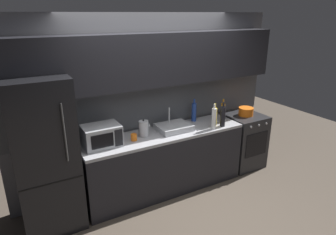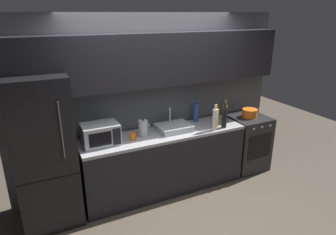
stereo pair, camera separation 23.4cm
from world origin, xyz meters
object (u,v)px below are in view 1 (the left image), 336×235
oven_range (243,140)px  microwave (102,136)px  wine_bottle_blue (194,112)px  cooking_pot (246,111)px  kettle (144,129)px  wine_bottle_yellow (214,117)px  wine_bottle_dark (223,116)px  wine_bottle_white (214,118)px  refrigerator (45,156)px  wine_bottle_amber (223,112)px  mug_orange (134,137)px

oven_range → microwave: size_ratio=1.96×
wine_bottle_blue → cooking_pot: bearing=-12.7°
kettle → wine_bottle_yellow: size_ratio=0.71×
wine_bottle_dark → wine_bottle_white: bearing=-174.3°
wine_bottle_white → wine_bottle_yellow: bearing=47.8°
microwave → wine_bottle_blue: bearing=6.9°
wine_bottle_yellow → oven_range: bearing=9.0°
kettle → microwave: bearing=-179.0°
refrigerator → wine_bottle_yellow: size_ratio=5.45×
wine_bottle_white → wine_bottle_amber: size_ratio=1.09×
kettle → cooking_pot: size_ratio=1.01×
wine_bottle_yellow → cooking_pot: (0.74, 0.12, -0.08)m
wine_bottle_white → mug_orange: bearing=171.1°
oven_range → wine_bottle_amber: wine_bottle_amber is taller
oven_range → wine_bottle_yellow: wine_bottle_yellow is taller
wine_bottle_dark → wine_bottle_blue: bearing=121.1°
microwave → wine_bottle_amber: 1.93m
oven_range → wine_bottle_amber: bearing=179.9°
mug_orange → wine_bottle_yellow: bearing=-3.8°
oven_range → wine_bottle_amber: (-0.48, 0.00, 0.59)m
wine_bottle_dark → wine_bottle_yellow: bearing=138.4°
wine_bottle_yellow → mug_orange: wine_bottle_yellow is taller
wine_bottle_yellow → wine_bottle_white: (-0.09, -0.10, 0.02)m
wine_bottle_amber → cooking_pot: 0.50m
cooking_pot → wine_bottle_white: bearing=-165.4°
refrigerator → wine_bottle_dark: (2.45, -0.20, 0.13)m
kettle → mug_orange: size_ratio=2.75×
refrigerator → wine_bottle_blue: size_ratio=5.25×
wine_bottle_blue → cooking_pot: (0.89, -0.20, -0.08)m
oven_range → microwave: microwave is taller
oven_range → wine_bottle_amber: size_ratio=2.62×
microwave → kettle: size_ratio=1.89×
kettle → wine_bottle_amber: wine_bottle_amber is taller
wine_bottle_yellow → kettle: bearing=172.3°
oven_range → wine_bottle_blue: 1.09m
wine_bottle_blue → wine_bottle_white: bearing=-81.8°
wine_bottle_yellow → wine_bottle_amber: bearing=24.9°
oven_range → wine_bottle_dark: 0.91m
oven_range → kettle: (-1.82, 0.03, 0.56)m
wine_bottle_yellow → refrigerator: bearing=177.1°
mug_orange → refrigerator: bearing=178.3°
refrigerator → mug_orange: refrigerator is taller
wine_bottle_dark → cooking_pot: 0.69m
oven_range → wine_bottle_yellow: bearing=-171.0°
wine_bottle_dark → cooking_pot: bearing=16.9°
wine_bottle_blue → cooking_pot: wine_bottle_blue is taller
wine_bottle_dark → oven_range: bearing=17.0°
wine_bottle_yellow → wine_bottle_white: wine_bottle_white is taller
oven_range → wine_bottle_white: 1.05m
mug_orange → wine_bottle_white: bearing=-8.9°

